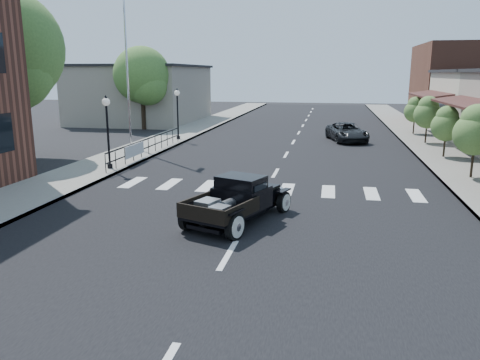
# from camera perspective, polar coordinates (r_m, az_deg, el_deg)

# --- Properties ---
(ground) EXTENTS (120.00, 120.00, 0.00)m
(ground) POSITION_cam_1_polar(r_m,az_deg,el_deg) (14.62, 1.09, -4.85)
(ground) COLOR black
(ground) RESTS_ON ground
(road) EXTENTS (14.00, 80.00, 0.02)m
(road) POSITION_cam_1_polar(r_m,az_deg,el_deg) (29.16, 6.21, 4.05)
(road) COLOR black
(road) RESTS_ON ground
(road_markings) EXTENTS (12.00, 60.00, 0.06)m
(road_markings) POSITION_cam_1_polar(r_m,az_deg,el_deg) (24.25, 5.18, 2.26)
(road_markings) COLOR silver
(road_markings) RESTS_ON ground
(sidewalk_left) EXTENTS (3.00, 80.00, 0.15)m
(sidewalk_left) POSITION_cam_1_polar(r_m,az_deg,el_deg) (31.03, -9.68, 4.60)
(sidewalk_left) COLOR gray
(sidewalk_left) RESTS_ON ground
(sidewalk_right) EXTENTS (3.00, 80.00, 0.15)m
(sidewalk_right) POSITION_cam_1_polar(r_m,az_deg,el_deg) (29.69, 22.81, 3.40)
(sidewalk_right) COLOR gray
(sidewalk_right) RESTS_ON ground
(low_building_left) EXTENTS (10.00, 12.00, 5.00)m
(low_building_left) POSITION_cam_1_polar(r_m,az_deg,el_deg) (45.24, -11.78, 10.16)
(low_building_left) COLOR #A09786
(low_building_left) RESTS_ON ground
(railing) EXTENTS (0.08, 10.00, 1.00)m
(railing) POSITION_cam_1_polar(r_m,az_deg,el_deg) (25.90, -11.11, 4.21)
(railing) COLOR black
(railing) RESTS_ON sidewalk_left
(banner) EXTENTS (0.04, 2.20, 0.60)m
(banner) POSITION_cam_1_polar(r_m,az_deg,el_deg) (24.09, -12.68, 3.01)
(banner) COLOR silver
(banner) RESTS_ON sidewalk_left
(lamp_post_b) EXTENTS (0.36, 0.36, 3.34)m
(lamp_post_b) POSITION_cam_1_polar(r_m,az_deg,el_deg) (22.26, -15.81, 5.62)
(lamp_post_b) COLOR black
(lamp_post_b) RESTS_ON sidewalk_left
(lamp_post_c) EXTENTS (0.36, 0.36, 3.34)m
(lamp_post_c) POSITION_cam_1_polar(r_m,az_deg,el_deg) (31.46, -7.60, 7.98)
(lamp_post_c) COLOR black
(lamp_post_c) RESTS_ON sidewalk_left
(flagpole) EXTENTS (0.12, 0.12, 11.71)m
(flagpole) POSITION_cam_1_polar(r_m,az_deg,el_deg) (28.25, -13.74, 15.69)
(flagpole) COLOR silver
(flagpole) RESTS_ON sidewalk_left
(big_tree_near) EXTENTS (5.90, 5.90, 8.67)m
(big_tree_near) POSITION_cam_1_polar(r_m,az_deg,el_deg) (27.21, -26.57, 11.32)
(big_tree_near) COLOR #456F2F
(big_tree_near) RESTS_ON ground
(big_tree_far) EXTENTS (4.47, 4.47, 6.56)m
(big_tree_far) POSITION_cam_1_polar(r_m,az_deg,el_deg) (38.72, -11.82, 10.89)
(big_tree_far) COLOR #456F2F
(big_tree_far) RESTS_ON ground
(small_tree_b) EXTENTS (1.78, 1.78, 2.96)m
(small_tree_b) POSITION_cam_1_polar(r_m,az_deg,el_deg) (21.86, 26.67, 4.10)
(small_tree_b) COLOR #4A6E32
(small_tree_b) RESTS_ON sidewalk_right
(small_tree_c) EXTENTS (1.54, 1.54, 2.57)m
(small_tree_c) POSITION_cam_1_polar(r_m,az_deg,el_deg) (26.82, 23.78, 5.34)
(small_tree_c) COLOR #4A6E32
(small_tree_c) RESTS_ON sidewalk_right
(small_tree_d) EXTENTS (1.69, 1.69, 2.82)m
(small_tree_d) POSITION_cam_1_polar(r_m,az_deg,el_deg) (31.80, 21.85, 6.76)
(small_tree_d) COLOR #4A6E32
(small_tree_d) RESTS_ON sidewalk_right
(small_tree_e) EXTENTS (1.53, 1.53, 2.56)m
(small_tree_e) POSITION_cam_1_polar(r_m,az_deg,el_deg) (36.38, 20.51, 7.32)
(small_tree_e) COLOR #4A6E32
(small_tree_e) RESTS_ON sidewalk_right
(hotrod_pickup) EXTENTS (3.27, 4.56, 1.44)m
(hotrod_pickup) POSITION_cam_1_polar(r_m,az_deg,el_deg) (14.23, -0.26, -2.34)
(hotrod_pickup) COLOR black
(hotrod_pickup) RESTS_ON ground
(second_car) EXTENTS (3.05, 4.76, 1.22)m
(second_car) POSITION_cam_1_polar(r_m,az_deg,el_deg) (32.07, 12.91, 5.69)
(second_car) COLOR black
(second_car) RESTS_ON ground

